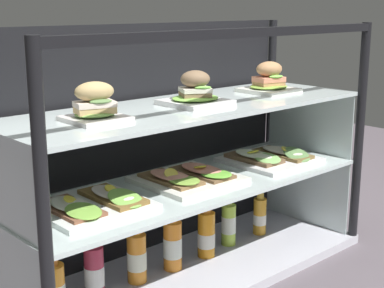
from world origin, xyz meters
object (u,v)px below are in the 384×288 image
at_px(open_sandwich_tray_far_right, 270,157).
at_px(juice_bottle_front_middle, 94,271).
at_px(open_sandwich_tray_mid_left, 189,177).
at_px(juice_bottle_tucked_behind, 137,257).
at_px(juice_bottle_front_left_end, 260,215).
at_px(juice_bottle_front_right_end, 173,244).
at_px(plated_roll_sandwich_right_of_center, 195,93).
at_px(juice_bottle_front_fourth, 206,234).
at_px(plated_roll_sandwich_far_left, 95,106).
at_px(open_sandwich_tray_far_left, 93,204).
at_px(plated_roll_sandwich_far_right, 269,81).
at_px(juice_bottle_back_left, 229,223).

height_order(open_sandwich_tray_far_right, juice_bottle_front_middle, open_sandwich_tray_far_right).
distance_m(open_sandwich_tray_mid_left, juice_bottle_tucked_behind, 0.34).
bearing_deg(juice_bottle_front_left_end, juice_bottle_front_right_end, -179.07).
height_order(plated_roll_sandwich_right_of_center, juice_bottle_front_fourth, plated_roll_sandwich_right_of_center).
relative_size(plated_roll_sandwich_far_left, open_sandwich_tray_far_left, 0.51).
height_order(plated_roll_sandwich_far_right, juice_bottle_front_left_end, plated_roll_sandwich_far_right).
bearing_deg(plated_roll_sandwich_far_left, juice_bottle_front_right_end, 8.44).
relative_size(open_sandwich_tray_far_right, juice_bottle_tucked_behind, 1.42).
relative_size(open_sandwich_tray_far_left, juice_bottle_front_right_end, 1.37).
bearing_deg(plated_roll_sandwich_right_of_center, juice_bottle_front_fourth, 23.60).
bearing_deg(juice_bottle_back_left, open_sandwich_tray_mid_left, -169.95).
distance_m(plated_roll_sandwich_right_of_center, juice_bottle_front_left_end, 0.73).
relative_size(plated_roll_sandwich_far_right, juice_bottle_front_middle, 0.87).
distance_m(plated_roll_sandwich_far_left, plated_roll_sandwich_right_of_center, 0.42).
xyz_separation_m(plated_roll_sandwich_far_left, open_sandwich_tray_far_right, (0.84, 0.00, -0.32)).
height_order(open_sandwich_tray_mid_left, juice_bottle_front_middle, open_sandwich_tray_mid_left).
height_order(plated_roll_sandwich_far_left, juice_bottle_front_left_end, plated_roll_sandwich_far_left).
bearing_deg(juice_bottle_front_middle, plated_roll_sandwich_far_left, -103.97).
bearing_deg(open_sandwich_tray_mid_left, plated_roll_sandwich_far_left, -176.72).
distance_m(open_sandwich_tray_far_left, open_sandwich_tray_mid_left, 0.42).
bearing_deg(open_sandwich_tray_far_left, plated_roll_sandwich_right_of_center, -1.34).
distance_m(open_sandwich_tray_mid_left, juice_bottle_front_right_end, 0.27).
bearing_deg(open_sandwich_tray_far_left, open_sandwich_tray_far_right, -0.79).
height_order(open_sandwich_tray_mid_left, juice_bottle_back_left, open_sandwich_tray_mid_left).
bearing_deg(plated_roll_sandwich_far_left, juice_bottle_front_middle, 76.03).
xyz_separation_m(plated_roll_sandwich_right_of_center, juice_bottle_front_middle, (-0.40, 0.07, -0.58)).
relative_size(plated_roll_sandwich_right_of_center, juice_bottle_front_left_end, 1.04).
bearing_deg(juice_bottle_front_middle, plated_roll_sandwich_right_of_center, -9.62).
relative_size(plated_roll_sandwich_far_right, juice_bottle_front_right_end, 0.79).
height_order(plated_roll_sandwich_far_left, open_sandwich_tray_far_left, plated_roll_sandwich_far_left).
distance_m(juice_bottle_front_middle, juice_bottle_front_fourth, 0.51).
xyz_separation_m(plated_roll_sandwich_far_right, open_sandwich_tray_mid_left, (-0.44, -0.01, -0.31)).
bearing_deg(juice_bottle_back_left, plated_roll_sandwich_far_left, -174.05).
relative_size(juice_bottle_back_left, juice_bottle_front_left_end, 1.15).
xyz_separation_m(open_sandwich_tray_mid_left, juice_bottle_back_left, (0.26, 0.05, -0.26)).
xyz_separation_m(juice_bottle_front_fourth, juice_bottle_back_left, (0.15, 0.02, -0.00)).
relative_size(juice_bottle_front_middle, juice_bottle_front_right_end, 0.91).
height_order(open_sandwich_tray_far_right, juice_bottle_front_right_end, open_sandwich_tray_far_right).
xyz_separation_m(plated_roll_sandwich_right_of_center, juice_bottle_front_right_end, (-0.07, 0.05, -0.57)).
distance_m(plated_roll_sandwich_far_left, juice_bottle_front_fourth, 0.78).
bearing_deg(juice_bottle_front_right_end, open_sandwich_tray_far_right, -5.59).
bearing_deg(juice_bottle_front_left_end, plated_roll_sandwich_right_of_center, -172.78).
relative_size(juice_bottle_front_right_end, juice_bottle_front_left_end, 1.25).
bearing_deg(juice_bottle_front_left_end, open_sandwich_tray_far_right, -100.68).
distance_m(open_sandwich_tray_mid_left, juice_bottle_front_fourth, 0.29).
height_order(open_sandwich_tray_mid_left, juice_bottle_front_fourth, open_sandwich_tray_mid_left).
relative_size(plated_roll_sandwich_far_left, plated_roll_sandwich_far_right, 0.88).
bearing_deg(plated_roll_sandwich_right_of_center, juice_bottle_tucked_behind, 166.68).
bearing_deg(juice_bottle_front_left_end, juice_bottle_front_fourth, -178.14).
bearing_deg(juice_bottle_tucked_behind, juice_bottle_front_fourth, -1.91).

